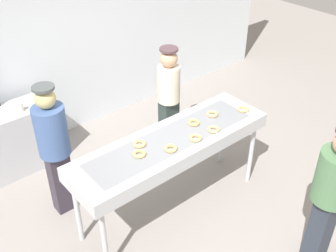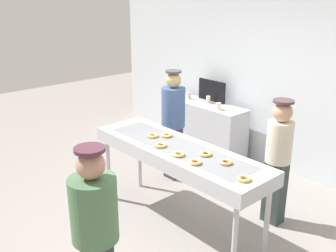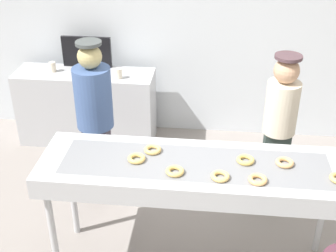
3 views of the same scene
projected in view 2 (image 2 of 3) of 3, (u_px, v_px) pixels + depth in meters
The scene contains 19 objects.
ground_plane at pixel (177, 224), 4.89m from camera, with size 16.00×16.00×0.00m, color gray.
back_wall at pixel (294, 70), 5.85m from camera, with size 8.00×0.12×3.24m, color silver.
fryer_conveyor at pixel (178, 154), 4.58m from camera, with size 2.39×0.70×1.04m.
glazed_donut_0 at pixel (161, 145), 4.55m from camera, with size 0.14×0.14×0.03m, color #DDB560.
glazed_donut_1 at pixel (244, 179), 3.74m from camera, with size 0.14×0.14×0.03m, color #E0B363.
glazed_donut_2 at pixel (206, 154), 4.31m from camera, with size 0.14×0.14×0.03m, color #E0B85C.
glazed_donut_3 at pixel (179, 154), 4.30m from camera, with size 0.14×0.14×0.03m, color #E6BA67.
glazed_donut_4 at pixel (153, 136), 4.85m from camera, with size 0.14×0.14×0.03m, color #E0B860.
glazed_donut_5 at pixel (226, 162), 4.10m from camera, with size 0.14×0.14×0.03m, color #E2AA69.
glazed_donut_6 at pixel (195, 162), 4.10m from camera, with size 0.14×0.14×0.03m, color #EDB069.
glazed_donut_7 at pixel (167, 135), 4.86m from camera, with size 0.14×0.14×0.03m, color #DDB664.
worker_baker at pixel (173, 118), 5.80m from camera, with size 0.35×0.35×1.68m.
worker_assistant at pixel (278, 157), 4.67m from camera, with size 0.30×0.30×1.58m.
customer_waiting at pixel (95, 227), 3.12m from camera, with size 0.38×0.38×1.66m.
prep_counter at pixel (203, 127), 6.94m from camera, with size 1.64×0.50×0.90m, color #B7BABF.
paper_cup_0 at pixel (189, 96), 7.03m from camera, with size 0.07×0.07×0.12m, color beige.
paper_cup_1 at pixel (219, 106), 6.39m from camera, with size 0.07×0.07×0.12m, color beige.
paper_cup_2 at pixel (208, 99), 6.80m from camera, with size 0.07×0.07×0.12m, color beige.
menu_display at pixel (212, 91), 6.86m from camera, with size 0.59×0.04×0.37m, color black.
Camera 2 is at (3.06, -2.89, 2.77)m, focal length 41.87 mm.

